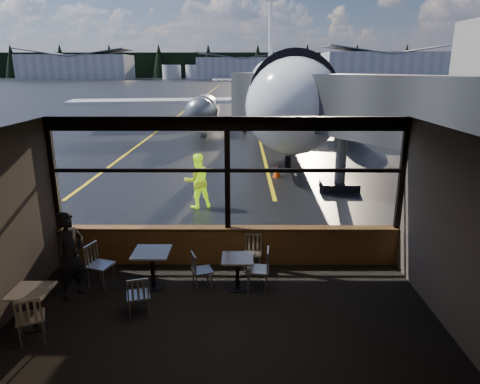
{
  "coord_description": "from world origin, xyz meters",
  "views": [
    {
      "loc": [
        0.32,
        -9.4,
        4.51
      ],
      "look_at": [
        0.28,
        1.0,
        1.5
      ],
      "focal_mm": 32.0,
      "sensor_mm": 36.0,
      "label": 1
    }
  ],
  "objects_px": {
    "chair_near_n": "(252,254)",
    "chair_mid_s": "(138,295)",
    "cafe_table_mid": "(153,269)",
    "cafe_table_left": "(33,308)",
    "airliner": "(277,52)",
    "chair_near_w": "(202,271)",
    "chair_mid_w": "(100,266)",
    "ground_crew": "(197,181)",
    "cafe_table_near": "(238,273)",
    "chair_near_e": "(258,270)",
    "cone_nose": "(277,171)",
    "passenger": "(70,256)",
    "chair_left_s": "(31,318)",
    "jet_bridge": "(335,136)"
  },
  "relations": [
    {
      "from": "airliner",
      "to": "jet_bridge",
      "type": "bearing_deg",
      "value": -85.6
    },
    {
      "from": "ground_crew",
      "to": "cone_nose",
      "type": "distance_m",
      "value": 5.15
    },
    {
      "from": "chair_left_s",
      "to": "passenger",
      "type": "height_order",
      "value": "passenger"
    },
    {
      "from": "airliner",
      "to": "cafe_table_near",
      "type": "height_order",
      "value": "airliner"
    },
    {
      "from": "cafe_table_mid",
      "to": "cafe_table_left",
      "type": "height_order",
      "value": "cafe_table_mid"
    },
    {
      "from": "chair_mid_w",
      "to": "chair_left_s",
      "type": "relative_size",
      "value": 1.05
    },
    {
      "from": "cafe_table_near",
      "to": "chair_near_e",
      "type": "distance_m",
      "value": 0.44
    },
    {
      "from": "chair_near_w",
      "to": "chair_near_n",
      "type": "distance_m",
      "value": 1.36
    },
    {
      "from": "airliner",
      "to": "chair_near_e",
      "type": "distance_m",
      "value": 24.16
    },
    {
      "from": "chair_near_n",
      "to": "chair_mid_s",
      "type": "xyz_separation_m",
      "value": [
        -2.18,
        -1.88,
        0.01
      ]
    },
    {
      "from": "cafe_table_mid",
      "to": "cafe_table_left",
      "type": "relative_size",
      "value": 1.12
    },
    {
      "from": "cafe_table_left",
      "to": "chair_near_w",
      "type": "bearing_deg",
      "value": 25.69
    },
    {
      "from": "chair_near_w",
      "to": "chair_near_e",
      "type": "bearing_deg",
      "value": 66.33
    },
    {
      "from": "cafe_table_mid",
      "to": "cafe_table_near",
      "type": "bearing_deg",
      "value": -1.79
    },
    {
      "from": "chair_near_n",
      "to": "passenger",
      "type": "bearing_deg",
      "value": 24.23
    },
    {
      "from": "cafe_table_mid",
      "to": "chair_near_e",
      "type": "relative_size",
      "value": 0.87
    },
    {
      "from": "cafe_table_near",
      "to": "chair_mid_s",
      "type": "bearing_deg",
      "value": -150.06
    },
    {
      "from": "cafe_table_mid",
      "to": "passenger",
      "type": "xyz_separation_m",
      "value": [
        -1.54,
        -0.39,
        0.5
      ]
    },
    {
      "from": "airliner",
      "to": "chair_near_w",
      "type": "height_order",
      "value": "airliner"
    },
    {
      "from": "jet_bridge",
      "to": "cafe_table_near",
      "type": "distance_m",
      "value": 7.74
    },
    {
      "from": "chair_mid_s",
      "to": "cone_nose",
      "type": "bearing_deg",
      "value": 56.6
    },
    {
      "from": "chair_left_s",
      "to": "chair_mid_s",
      "type": "bearing_deg",
      "value": 2.02
    },
    {
      "from": "chair_mid_w",
      "to": "ground_crew",
      "type": "height_order",
      "value": "ground_crew"
    },
    {
      "from": "passenger",
      "to": "jet_bridge",
      "type": "bearing_deg",
      "value": -16.43
    },
    {
      "from": "chair_near_e",
      "to": "chair_mid_s",
      "type": "height_order",
      "value": "chair_near_e"
    },
    {
      "from": "cafe_table_left",
      "to": "chair_mid_w",
      "type": "distance_m",
      "value": 1.68
    },
    {
      "from": "chair_near_n",
      "to": "chair_left_s",
      "type": "bearing_deg",
      "value": 41.68
    },
    {
      "from": "chair_near_e",
      "to": "cone_nose",
      "type": "bearing_deg",
      "value": -2.01
    },
    {
      "from": "cafe_table_near",
      "to": "chair_near_e",
      "type": "height_order",
      "value": "chair_near_e"
    },
    {
      "from": "chair_near_n",
      "to": "chair_mid_s",
      "type": "bearing_deg",
      "value": 47.62
    },
    {
      "from": "jet_bridge",
      "to": "chair_near_n",
      "type": "distance_m",
      "value": 6.87
    },
    {
      "from": "jet_bridge",
      "to": "cafe_table_near",
      "type": "relative_size",
      "value": 14.15
    },
    {
      "from": "cafe_table_left",
      "to": "cafe_table_near",
      "type": "bearing_deg",
      "value": 21.1
    },
    {
      "from": "chair_near_w",
      "to": "passenger",
      "type": "xyz_separation_m",
      "value": [
        -2.6,
        -0.33,
        0.49
      ]
    },
    {
      "from": "chair_mid_s",
      "to": "chair_left_s",
      "type": "xyz_separation_m",
      "value": [
        -1.64,
        -0.78,
        0.02
      ]
    },
    {
      "from": "ground_crew",
      "to": "cone_nose",
      "type": "height_order",
      "value": "ground_crew"
    },
    {
      "from": "chair_mid_w",
      "to": "chair_near_w",
      "type": "bearing_deg",
      "value": 106.62
    },
    {
      "from": "passenger",
      "to": "airliner",
      "type": "bearing_deg",
      "value": 13.08
    },
    {
      "from": "airliner",
      "to": "chair_left_s",
      "type": "distance_m",
      "value": 26.49
    },
    {
      "from": "chair_near_w",
      "to": "chair_mid_s",
      "type": "relative_size",
      "value": 0.96
    },
    {
      "from": "chair_near_e",
      "to": "passenger",
      "type": "bearing_deg",
      "value": 98.6
    },
    {
      "from": "chair_left_s",
      "to": "chair_mid_w",
      "type": "bearing_deg",
      "value": 50.12
    },
    {
      "from": "cafe_table_left",
      "to": "chair_mid_s",
      "type": "xyz_separation_m",
      "value": [
        1.81,
        0.35,
        0.07
      ]
    },
    {
      "from": "jet_bridge",
      "to": "airliner",
      "type": "bearing_deg",
      "value": 92.66
    },
    {
      "from": "chair_near_e",
      "to": "chair_near_w",
      "type": "relative_size",
      "value": 1.14
    },
    {
      "from": "cafe_table_mid",
      "to": "cafe_table_left",
      "type": "distance_m",
      "value": 2.36
    },
    {
      "from": "chair_near_n",
      "to": "passenger",
      "type": "height_order",
      "value": "passenger"
    },
    {
      "from": "airliner",
      "to": "chair_left_s",
      "type": "height_order",
      "value": "airliner"
    },
    {
      "from": "jet_bridge",
      "to": "chair_near_n",
      "type": "height_order",
      "value": "jet_bridge"
    },
    {
      "from": "chair_mid_w",
      "to": "cafe_table_near",
      "type": "bearing_deg",
      "value": 107.47
    }
  ]
}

